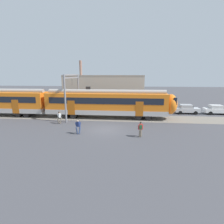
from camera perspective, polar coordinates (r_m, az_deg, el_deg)
ground_plane at (r=21.22m, az=-2.24°, el=-5.70°), size 160.00×160.00×0.00m
track_bed at (r=30.39m, az=-22.96°, el=-1.19°), size 80.00×4.40×0.01m
commuter_train at (r=28.87m, az=-18.99°, el=3.01°), size 38.05×3.07×4.73m
pedestrian_white at (r=24.45m, az=-16.82°, el=-1.47°), size 0.67×0.50×1.67m
pedestrian_navy at (r=19.66m, az=-10.97°, el=-4.34°), size 0.64×0.59×1.67m
pedestrian_red at (r=18.62m, az=9.32°, el=-5.21°), size 0.53×0.64×1.67m
parked_car_silver at (r=32.15m, az=23.15°, el=0.89°), size 4.02×1.81×1.54m
parked_car_white at (r=33.99m, az=30.91°, el=0.70°), size 4.00×1.76×1.54m
catenary_gantry at (r=27.41m, az=-12.82°, el=7.25°), size 0.24×6.64×6.53m
background_building at (r=35.10m, az=-2.61°, el=6.72°), size 15.39×5.00×9.20m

